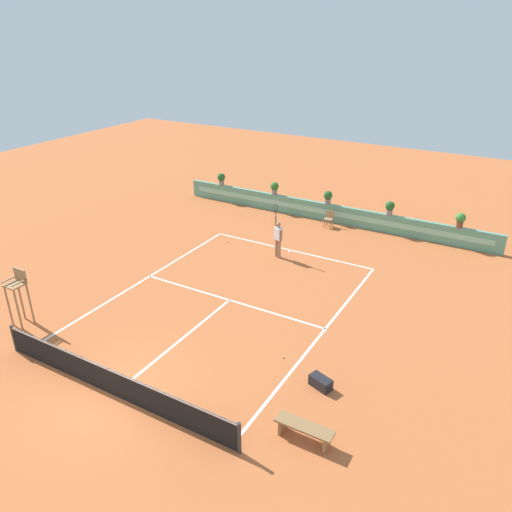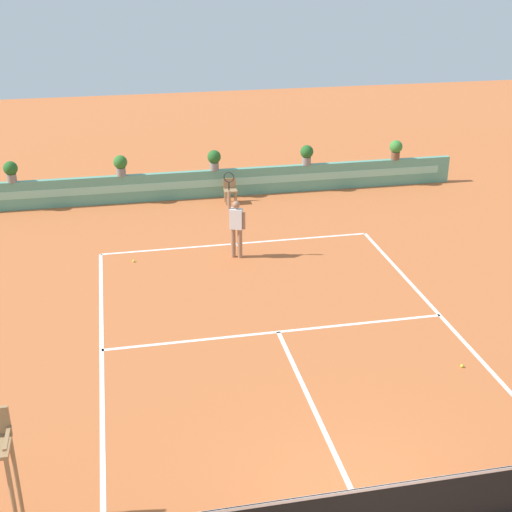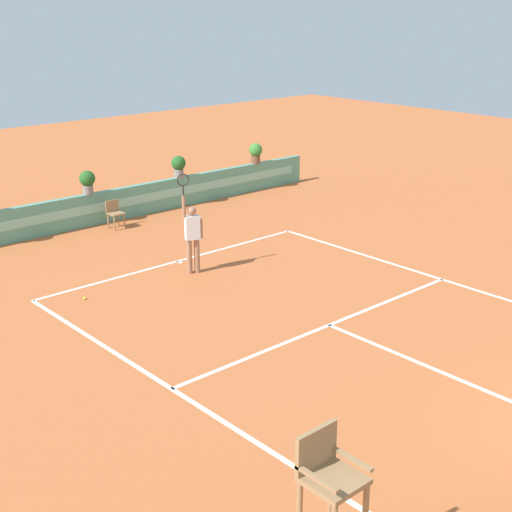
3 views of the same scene
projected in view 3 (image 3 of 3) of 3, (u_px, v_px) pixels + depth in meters
ground_plane at (343, 331)px, 15.37m from camera, size 60.00×60.00×0.00m
court_lines at (318, 320)px, 15.87m from camera, size 8.32×11.94×0.01m
back_wall_barrier at (90, 210)px, 22.53m from camera, size 18.00×0.21×1.00m
umpire_chair at (328, 499)px, 8.05m from camera, size 0.60×0.60×2.14m
ball_kid_chair at (115, 213)px, 22.28m from camera, size 0.44×0.44×0.85m
tennis_player at (192, 233)px, 18.36m from camera, size 0.58×0.34×2.58m
tennis_ball_near_baseline at (85, 298)px, 16.99m from camera, size 0.07×0.07×0.07m
potted_plant_right at (179, 165)px, 24.36m from camera, size 0.48×0.48×0.72m
potted_plant_far_right at (256, 152)px, 26.53m from camera, size 0.48×0.48×0.72m
potted_plant_centre at (87, 181)px, 22.22m from camera, size 0.48×0.48×0.72m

